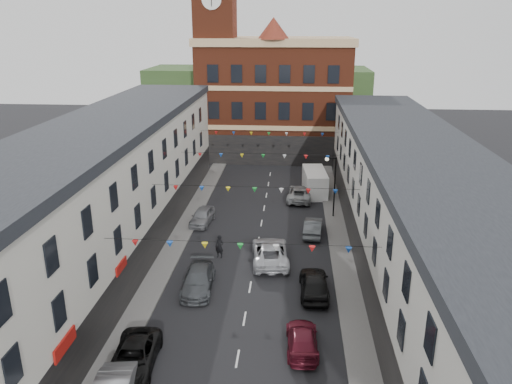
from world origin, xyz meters
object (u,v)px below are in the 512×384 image
(car_right_c, at_px, (302,339))
(car_right_e, at_px, (313,227))
(car_right_d, at_px, (314,283))
(moving_car, at_px, (270,252))
(car_left_e, at_px, (202,216))
(car_right_f, at_px, (300,193))
(car_left_d, at_px, (198,280))
(street_lamp, at_px, (332,179))
(white_van, at_px, (315,182))
(pedestrian, at_px, (220,247))
(car_left_c, at_px, (134,357))

(car_right_c, relative_size, car_right_e, 1.01)
(car_right_d, bearing_deg, moving_car, -56.82)
(car_left_e, xyz_separation_m, car_right_f, (9.10, 7.33, 0.02))
(car_left_d, height_order, car_right_f, car_right_f)
(street_lamp, bearing_deg, car_left_e, -168.28)
(car_left_e, relative_size, white_van, 0.73)
(street_lamp, bearing_deg, pedestrian, -134.81)
(car_right_c, height_order, white_van, white_van)
(street_lamp, xyz_separation_m, car_right_f, (-2.95, 4.83, -3.16))
(car_right_c, bearing_deg, pedestrian, -62.38)
(car_left_e, relative_size, moving_car, 0.72)
(car_right_d, xyz_separation_m, white_van, (0.74, 21.70, 0.47))
(pedestrian, bearing_deg, car_right_d, -18.26)
(street_lamp, distance_m, car_left_d, 18.04)
(car_left_c, bearing_deg, car_right_e, 57.99)
(moving_car, bearing_deg, white_van, -108.75)
(car_left_d, distance_m, white_van, 23.40)
(car_right_c, xyz_separation_m, car_right_e, (1.12, 16.55, 0.08))
(pedestrian, bearing_deg, moving_car, 11.43)
(car_left_c, height_order, car_right_e, car_right_e)
(moving_car, bearing_deg, car_right_d, 119.18)
(street_lamp, relative_size, car_left_e, 1.41)
(car_left_c, bearing_deg, car_left_e, 86.36)
(car_right_f, relative_size, moving_car, 0.91)
(car_right_f, height_order, pedestrian, pedestrian)
(car_right_c, bearing_deg, car_left_d, -42.94)
(street_lamp, height_order, white_van, street_lamp)
(car_left_e, relative_size, pedestrian, 2.25)
(car_left_e, bearing_deg, car_right_c, -58.08)
(street_lamp, xyz_separation_m, white_van, (-1.32, 7.09, -2.61))
(car_left_c, distance_m, pedestrian, 13.98)
(car_left_e, distance_m, car_right_f, 11.69)
(car_right_d, distance_m, car_right_e, 10.34)
(car_left_d, xyz_separation_m, car_right_c, (7.20, -6.25, -0.10))
(car_left_d, xyz_separation_m, car_left_e, (-1.90, 12.07, -0.01))
(car_left_e, xyz_separation_m, white_van, (10.73, 9.59, 0.56))
(car_right_e, bearing_deg, car_left_c, 66.55)
(street_lamp, distance_m, white_van, 7.67)
(car_right_c, height_order, car_right_f, car_right_f)
(car_right_e, height_order, pedestrian, pedestrian)
(car_right_e, distance_m, car_right_f, 9.17)
(car_right_d, bearing_deg, white_van, -93.33)
(car_left_d, relative_size, moving_car, 0.85)
(car_left_e, xyz_separation_m, moving_car, (6.70, -7.34, 0.10))
(car_right_c, bearing_deg, car_right_d, -100.08)
(moving_car, bearing_deg, pedestrian, -10.74)
(car_right_f, relative_size, white_van, 0.92)
(car_right_f, distance_m, pedestrian, 15.68)
(car_left_e, bearing_deg, moving_car, -42.09)
(street_lamp, relative_size, car_right_c, 1.36)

